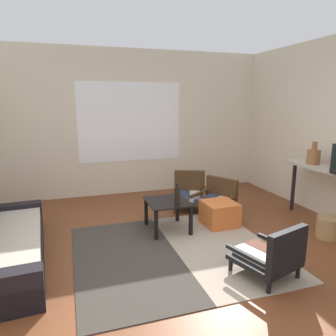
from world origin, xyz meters
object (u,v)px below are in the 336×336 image
at_px(armchair_by_window, 189,192).
at_px(coffee_table, 168,207).
at_px(ottoman_orange, 219,214).
at_px(clay_vase, 314,156).
at_px(armchair_striped_foreground, 271,255).
at_px(glass_bottle, 177,196).
at_px(wicker_basket, 328,228).
at_px(armchair_corner, 216,197).

bearing_deg(armchair_by_window, coffee_table, -128.44).
bearing_deg(ottoman_orange, clay_vase, -5.59).
bearing_deg(armchair_striped_foreground, glass_bottle, 112.40).
bearing_deg(armchair_striped_foreground, wicker_basket, 24.46).
height_order(ottoman_orange, clay_vase, clay_vase).
xyz_separation_m(armchair_striped_foreground, ottoman_orange, (0.15, 1.41, -0.08)).
bearing_deg(clay_vase, wicker_basket, -113.53).
height_order(armchair_by_window, armchair_corner, armchair_by_window).
height_order(armchair_corner, wicker_basket, armchair_corner).
distance_m(armchair_by_window, wicker_basket, 2.12).
relative_size(coffee_table, armchair_striped_foreground, 0.87).
relative_size(armchair_striped_foreground, clay_vase, 2.10).
bearing_deg(wicker_basket, armchair_corner, 127.04).
bearing_deg(wicker_basket, coffee_table, 155.23).
bearing_deg(armchair_striped_foreground, clay_vase, 38.50).
bearing_deg(glass_bottle, armchair_corner, 34.23).
bearing_deg(ottoman_orange, wicker_basket, -35.51).
height_order(coffee_table, ottoman_orange, coffee_table).
relative_size(armchair_striped_foreground, glass_bottle, 2.44).
bearing_deg(armchair_striped_foreground, coffee_table, 112.47).
xyz_separation_m(coffee_table, clay_vase, (2.21, -0.20, 0.62)).
relative_size(ottoman_orange, clay_vase, 1.36).
distance_m(coffee_table, armchair_by_window, 1.04).
relative_size(armchair_by_window, wicker_basket, 2.66).
bearing_deg(ottoman_orange, glass_bottle, -170.58).
distance_m(armchair_striped_foreground, glass_bottle, 1.43).
xyz_separation_m(armchair_corner, ottoman_orange, (-0.17, -0.47, -0.09)).
distance_m(armchair_corner, glass_bottle, 1.08).
bearing_deg(clay_vase, armchair_striped_foreground, -141.50).
distance_m(clay_vase, wicker_basket, 1.10).
height_order(armchair_by_window, wicker_basket, armchair_by_window).
bearing_deg(ottoman_orange, armchair_striped_foreground, -96.21).
xyz_separation_m(ottoman_orange, wicker_basket, (1.15, -0.82, -0.03)).
xyz_separation_m(armchair_corner, clay_vase, (1.27, -0.61, 0.70)).
relative_size(armchair_striped_foreground, wicker_basket, 2.46).
height_order(clay_vase, wicker_basket, clay_vase).
height_order(armchair_striped_foreground, wicker_basket, armchair_striped_foreground).
distance_m(armchair_corner, wicker_basket, 1.62).
bearing_deg(ottoman_orange, armchair_corner, 69.82).
xyz_separation_m(armchair_by_window, wicker_basket, (1.27, -1.70, -0.12)).
bearing_deg(glass_bottle, armchair_striped_foreground, -67.60).
bearing_deg(armchair_corner, armchair_striped_foreground, -99.85).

